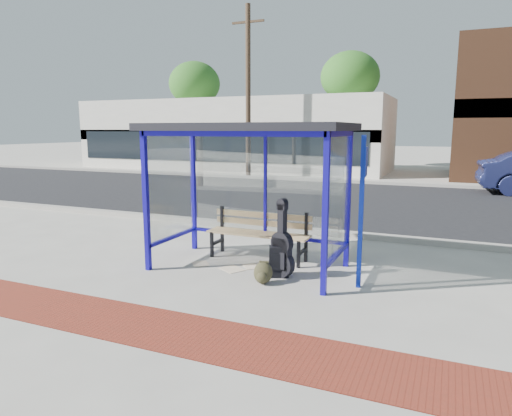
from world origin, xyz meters
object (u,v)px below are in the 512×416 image
at_px(backpack, 263,273).
at_px(suitcase, 279,261).
at_px(bench, 259,231).
at_px(guitar_bag, 282,250).

bearing_deg(backpack, suitcase, 62.69).
xyz_separation_m(bench, suitcase, (0.69, -0.85, -0.25)).
xyz_separation_m(bench, backpack, (0.59, -1.26, -0.34)).
bearing_deg(backpack, bench, 101.62).
height_order(bench, backpack, bench).
bearing_deg(bench, guitar_bag, -48.18).
distance_m(guitar_bag, backpack, 0.52).
relative_size(bench, guitar_bag, 1.59).
bearing_deg(bench, backpack, -64.38).
height_order(suitcase, backpack, suitcase).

